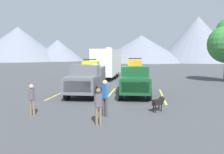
{
  "coord_description": "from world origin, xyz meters",
  "views": [
    {
      "loc": [
        2.49,
        -14.83,
        2.94
      ],
      "look_at": [
        0.0,
        1.26,
        1.2
      ],
      "focal_mm": 33.44,
      "sensor_mm": 36.0,
      "label": 1
    }
  ],
  "objects": [
    {
      "name": "person_c",
      "position": [
        -2.84,
        -5.67,
        0.88
      ],
      "size": [
        0.34,
        0.21,
        1.53
      ],
      "color": "#726047",
      "rests_on": "ground"
    },
    {
      "name": "person_b",
      "position": [
        0.63,
        -6.53,
        0.9
      ],
      "size": [
        0.33,
        0.25,
        1.57
      ],
      "color": "#726047",
      "rests_on": "ground"
    },
    {
      "name": "camper_trailer_a",
      "position": [
        -2.07,
        10.88,
        2.04
      ],
      "size": [
        2.53,
        9.18,
        3.88
      ],
      "color": "silver",
      "rests_on": "ground"
    },
    {
      "name": "person_a",
      "position": [
        0.67,
        -5.26,
        1.01
      ],
      "size": [
        0.34,
        0.32,
        1.76
      ],
      "color": "#3F3F42",
      "rests_on": "ground"
    },
    {
      "name": "lot_stripe_a",
      "position": [
        -3.83,
        0.26,
        0.0
      ],
      "size": [
        0.12,
        5.5,
        0.01
      ],
      "primitive_type": "cube",
      "color": "gold",
      "rests_on": "ground"
    },
    {
      "name": "mountain_ridge",
      "position": [
        2.43,
        75.0,
        7.4
      ],
      "size": [
        155.23,
        45.93,
        17.87
      ],
      "color": "slate",
      "rests_on": "ground"
    },
    {
      "name": "ground_plane",
      "position": [
        0.0,
        0.0,
        0.0
      ],
      "size": [
        240.0,
        240.0,
        0.0
      ],
      "primitive_type": "plane",
      "color": "#3F4244"
    },
    {
      "name": "lot_stripe_c",
      "position": [
        3.83,
        0.26,
        0.0
      ],
      "size": [
        0.12,
        5.5,
        0.01
      ],
      "primitive_type": "cube",
      "color": "gold",
      "rests_on": "ground"
    },
    {
      "name": "lot_stripe_b",
      "position": [
        0.0,
        0.26,
        0.0
      ],
      "size": [
        0.12,
        5.5,
        0.01
      ],
      "primitive_type": "cube",
      "color": "gold",
      "rests_on": "ground"
    },
    {
      "name": "pickup_truck_a",
      "position": [
        -1.69,
        0.22,
        1.22
      ],
      "size": [
        2.36,
        5.66,
        2.62
      ],
      "color": "#595B60",
      "rests_on": "ground"
    },
    {
      "name": "dog",
      "position": [
        3.29,
        -3.96,
        0.53
      ],
      "size": [
        0.7,
        0.74,
        0.78
      ],
      "color": "black",
      "rests_on": "ground"
    },
    {
      "name": "pickup_truck_b",
      "position": [
        1.82,
        0.61,
        1.22
      ],
      "size": [
        2.32,
        5.42,
        2.69
      ],
      "color": "#144723",
      "rests_on": "ground"
    }
  ]
}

